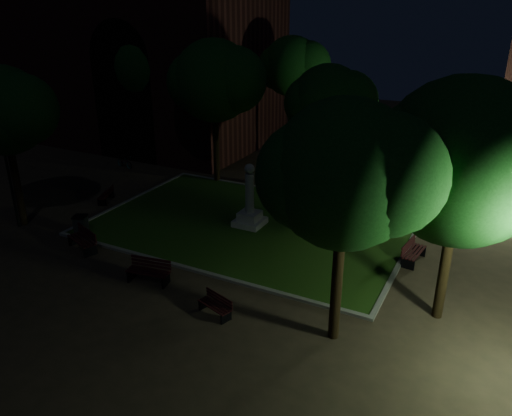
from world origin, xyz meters
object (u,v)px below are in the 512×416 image
(bench_near_left, at_px, (149,272))
(bench_near_right, at_px, (216,306))
(bench_west_near, at_px, (83,240))
(bicycle, at_px, (125,162))
(bench_far_side, at_px, (363,191))
(bench_left_side, at_px, (107,195))
(trash_bin, at_px, (81,226))
(bench_right_side, at_px, (412,252))
(monument, at_px, (250,209))

(bench_near_left, height_order, bench_near_right, bench_near_left)
(bench_west_near, height_order, bicycle, bench_west_near)
(bench_far_side, bearing_deg, bench_left_side, 43.72)
(bench_west_near, bearing_deg, trash_bin, 158.30)
(bench_near_right, relative_size, trash_bin, 1.41)
(bench_west_near, bearing_deg, bench_far_side, 71.92)
(bench_near_left, height_order, bench_right_side, bench_near_left)
(bench_near_left, distance_m, bench_left_side, 9.63)
(bench_near_right, bearing_deg, bench_west_near, -173.43)
(bench_left_side, distance_m, bench_right_side, 16.74)
(bench_right_side, height_order, bicycle, bench_right_side)
(bench_right_side, relative_size, trash_bin, 1.70)
(bench_far_side, bearing_deg, trash_bin, 60.53)
(bench_left_side, relative_size, trash_bin, 1.47)
(bench_left_side, relative_size, bicycle, 1.02)
(bench_near_left, bearing_deg, trash_bin, 151.78)
(bench_near_left, xyz_separation_m, bicycle, (-11.00, 11.17, -0.06))
(bench_near_left, bearing_deg, bench_right_side, 26.66)
(bench_near_right, height_order, bench_west_near, bench_west_near)
(monument, distance_m, bench_far_side, 7.52)
(bicycle, bearing_deg, bench_near_right, -117.82)
(bench_near_left, xyz_separation_m, bench_west_near, (-4.45, 0.88, 0.01))
(monument, bearing_deg, bicycle, 159.31)
(bench_left_side, bearing_deg, bench_right_side, 68.89)
(bench_far_side, bearing_deg, monument, 72.37)
(bench_west_near, xyz_separation_m, bench_far_side, (9.49, 12.10, -0.03))
(bench_left_side, bearing_deg, trash_bin, 4.03)
(bench_near_left, distance_m, bench_west_near, 4.53)
(monument, bearing_deg, bench_right_side, -0.13)
(trash_bin, bearing_deg, bicycle, 120.27)
(bicycle, bearing_deg, trash_bin, -138.37)
(bench_near_left, relative_size, bench_right_side, 1.04)
(bench_near_left, bearing_deg, bench_west_near, 159.38)
(monument, bearing_deg, bench_west_near, -133.86)
(monument, distance_m, bench_near_right, 7.78)
(bench_near_left, distance_m, bench_far_side, 13.92)
(monument, bearing_deg, bench_near_right, -71.04)
(bench_west_near, bearing_deg, bench_left_side, 143.01)
(bench_near_right, height_order, bench_far_side, bench_far_side)
(trash_bin, bearing_deg, bench_west_near, -41.74)
(bench_near_right, xyz_separation_m, bench_far_side, (1.46, 13.70, 0.07))
(bicycle, bearing_deg, bench_right_side, -91.49)
(bench_west_near, xyz_separation_m, trash_bin, (-1.15, 1.02, 0.06))
(bench_right_side, xyz_separation_m, bench_far_side, (-4.01, 6.38, -0.01))
(bench_near_right, bearing_deg, monument, 126.78)
(bench_left_side, distance_m, bicycle, 6.29)
(bench_west_near, relative_size, bench_left_side, 1.25)
(bench_near_right, distance_m, bench_left_side, 13.02)
(bench_right_side, relative_size, bench_far_side, 1.01)
(bench_west_near, distance_m, bench_right_side, 14.66)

